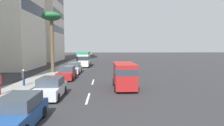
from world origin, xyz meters
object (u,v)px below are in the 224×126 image
object	(u,v)px
van_third	(124,74)
pedestrian_mid_block	(24,77)
minibus_lead	(84,59)
car_fourth	(74,68)
car_second	(19,112)
car_sixth	(67,73)
palm_tree	(52,21)
car_fifth	(51,88)

from	to	relation	value
van_third	pedestrian_mid_block	bearing A→B (deg)	83.64
minibus_lead	car_fourth	world-z (taller)	minibus_lead
car_second	minibus_lead	bearing A→B (deg)	179.53
van_third	car_sixth	distance (m)	8.46
van_third	pedestrian_mid_block	world-z (taller)	van_third
minibus_lead	car_fourth	xyz separation A→B (m)	(-9.77, 0.45, -0.85)
van_third	pedestrian_mid_block	size ratio (longest dim) A/B	2.86
car_second	palm_tree	world-z (taller)	palm_tree
minibus_lead	van_third	world-z (taller)	minibus_lead
car_second	pedestrian_mid_block	world-z (taller)	pedestrian_mid_block
car_second	palm_tree	bearing A→B (deg)	-169.83
car_sixth	car_fourth	bearing A→B (deg)	179.18
car_fourth	pedestrian_mid_block	xyz separation A→B (m)	(-9.70, 3.53, 0.26)
minibus_lead	pedestrian_mid_block	bearing A→B (deg)	-11.54
car_fifth	pedestrian_mid_block	xyz separation A→B (m)	(4.00, 3.75, 0.29)
van_third	palm_tree	xyz separation A→B (m)	(11.11, 9.72, 6.38)
van_third	car_fourth	world-z (taller)	van_third
car_sixth	pedestrian_mid_block	distance (m)	5.51
car_second	car_fifth	bearing A→B (deg)	179.92
car_sixth	palm_tree	world-z (taller)	palm_tree
minibus_lead	van_third	size ratio (longest dim) A/B	1.31
van_third	palm_tree	size ratio (longest dim) A/B	0.51
pedestrian_mid_block	palm_tree	bearing A→B (deg)	1.37
car_second	van_third	distance (m)	10.54
car_second	palm_tree	size ratio (longest dim) A/B	0.45
car_second	van_third	xyz separation A→B (m)	(8.49, -6.20, 0.65)
car_second	car_sixth	size ratio (longest dim) A/B	0.99
car_sixth	pedestrian_mid_block	world-z (taller)	pedestrian_mid_block
minibus_lead	van_third	bearing A→B (deg)	16.16
car_second	car_sixth	distance (m)	13.90
car_fifth	car_sixth	bearing A→B (deg)	-177.98
car_fourth	pedestrian_mid_block	bearing A→B (deg)	-20.00
van_third	car_fifth	distance (m)	6.86
van_third	car_fifth	xyz separation A→B (m)	(-2.89, 6.19, -0.66)
car_second	pedestrian_mid_block	bearing A→B (deg)	-158.73
van_third	car_sixth	world-z (taller)	van_third
minibus_lead	pedestrian_mid_block	world-z (taller)	minibus_lead
car_fifth	minibus_lead	bearing A→B (deg)	179.44
car_second	palm_tree	xyz separation A→B (m)	(19.61, 3.52, 7.03)
car_fourth	car_fifth	world-z (taller)	car_fourth
car_fifth	pedestrian_mid_block	world-z (taller)	pedestrian_mid_block
car_fifth	pedestrian_mid_block	bearing A→B (deg)	-136.85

